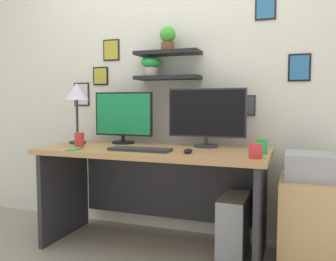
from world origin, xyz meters
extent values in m
plane|color=gray|center=(0.00, 0.00, 0.00)|extent=(8.00, 8.00, 0.00)
cube|color=silver|center=(0.00, 0.44, 1.35)|extent=(4.40, 0.04, 2.70)
cube|color=black|center=(0.00, 0.32, 1.28)|extent=(0.53, 0.20, 0.03)
cube|color=black|center=(0.00, 0.32, 1.48)|extent=(0.53, 0.20, 0.03)
cylinder|color=brown|center=(0.00, 0.32, 1.53)|extent=(0.11, 0.11, 0.07)
ellipsoid|color=green|center=(0.00, 0.32, 1.63)|extent=(0.13, 0.13, 0.13)
cylinder|color=#B2A899|center=(-0.14, 0.32, 1.33)|extent=(0.12, 0.12, 0.07)
ellipsoid|color=green|center=(-0.14, 0.32, 1.41)|extent=(0.16, 0.16, 0.08)
cube|color=black|center=(0.74, 0.42, 1.80)|extent=(0.15, 0.02, 0.20)
cube|color=teal|center=(0.74, 0.41, 1.80)|extent=(0.13, 0.00, 0.18)
cube|color=black|center=(0.99, 0.42, 1.34)|extent=(0.16, 0.02, 0.20)
cube|color=teal|center=(0.99, 0.41, 1.34)|extent=(0.13, 0.00, 0.18)
cube|color=#2D2D33|center=(0.61, 0.42, 1.06)|extent=(0.15, 0.02, 0.16)
cube|color=#4C4C56|center=(0.61, 0.41, 1.06)|extent=(0.12, 0.00, 0.13)
cube|color=black|center=(-0.56, 0.42, 1.54)|extent=(0.16, 0.02, 0.18)
cube|color=gold|center=(-0.56, 0.41, 1.54)|extent=(0.13, 0.00, 0.16)
cube|color=black|center=(-0.87, 0.42, 1.16)|extent=(0.16, 0.02, 0.21)
cube|color=silver|center=(-0.87, 0.41, 1.16)|extent=(0.13, 0.00, 0.19)
cube|color=black|center=(-0.67, 0.42, 1.32)|extent=(0.15, 0.02, 0.16)
cube|color=gold|center=(-0.67, 0.41, 1.32)|extent=(0.12, 0.00, 0.14)
cube|color=tan|center=(0.00, 0.00, 0.73)|extent=(1.67, 0.68, 0.04)
cube|color=#2D2D33|center=(-0.78, 0.00, 0.35)|extent=(0.04, 0.62, 0.71)
cube|color=#2D2D33|center=(0.78, 0.00, 0.35)|extent=(0.04, 0.62, 0.71)
cube|color=#2D2D33|center=(0.00, 0.30, 0.39)|extent=(1.47, 0.02, 0.50)
cylinder|color=black|center=(-0.35, 0.21, 0.76)|extent=(0.18, 0.18, 0.02)
cylinder|color=black|center=(-0.35, 0.21, 0.80)|extent=(0.03, 0.03, 0.06)
cube|color=black|center=(-0.35, 0.22, 0.99)|extent=(0.50, 0.02, 0.35)
cube|color=#198C4C|center=(-0.35, 0.21, 0.99)|extent=(0.48, 0.00, 0.33)
cylinder|color=#2D2D33|center=(0.35, 0.21, 0.76)|extent=(0.18, 0.18, 0.02)
cylinder|color=#2D2D33|center=(0.35, 0.21, 0.80)|extent=(0.03, 0.03, 0.07)
cube|color=#2D2D33|center=(0.35, 0.22, 1.01)|extent=(0.59, 0.02, 0.37)
cube|color=black|center=(0.35, 0.21, 1.01)|extent=(0.57, 0.00, 0.34)
cube|color=#2D2D33|center=(-0.04, -0.15, 0.76)|extent=(0.44, 0.14, 0.02)
ellipsoid|color=black|center=(0.31, -0.15, 0.77)|extent=(0.06, 0.09, 0.03)
cylinder|color=#2D2D33|center=(-0.70, 0.08, 0.76)|extent=(0.13, 0.13, 0.02)
cylinder|color=#2D2D33|center=(-0.70, 0.08, 0.94)|extent=(0.02, 0.02, 0.33)
cone|color=silver|center=(-0.70, 0.08, 1.17)|extent=(0.19, 0.19, 0.14)
cube|color=green|center=(-0.50, -0.25, 0.76)|extent=(0.10, 0.15, 0.01)
cylinder|color=red|center=(0.76, -0.21, 0.80)|extent=(0.08, 0.08, 0.09)
cylinder|color=green|center=(0.77, 0.00, 0.80)|extent=(0.07, 0.07, 0.10)
cylinder|color=red|center=(-0.55, -0.12, 0.81)|extent=(0.07, 0.07, 0.11)
cube|color=tan|center=(1.11, 0.08, 0.29)|extent=(0.44, 0.50, 0.59)
cube|color=#9E9EA3|center=(1.11, 0.08, 0.67)|extent=(0.38, 0.34, 0.17)
cube|color=#99999E|center=(0.59, 0.04, 0.22)|extent=(0.18, 0.40, 0.44)
camera|label=1|loc=(0.98, -2.40, 1.09)|focal=38.18mm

